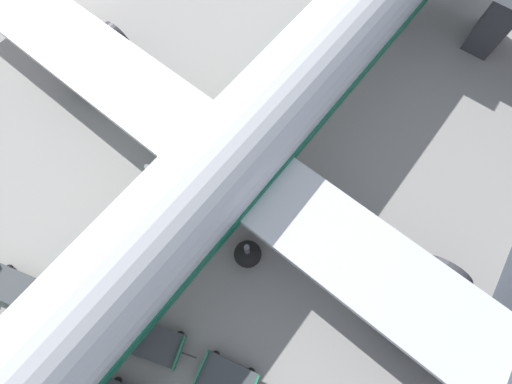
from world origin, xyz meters
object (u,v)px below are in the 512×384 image
object	(u,v)px
baggage_dolly_row_mid_a_col_d	(83,313)
baggage_dolly_row_near_col_d	(53,374)
baggage_dolly_row_mid_a_col_c	(13,287)
baggage_dolly_row_mid_a_col_e	(156,343)
baggage_dolly_row_mid_a_col_f	(227,379)
airplane	(246,139)

from	to	relation	value
baggage_dolly_row_mid_a_col_d	baggage_dolly_row_near_col_d	bearing A→B (deg)	-77.07
baggage_dolly_row_mid_a_col_c	baggage_dolly_row_mid_a_col_d	world-z (taller)	same
baggage_dolly_row_mid_a_col_e	baggage_dolly_row_mid_a_col_f	distance (m)	3.47
baggage_dolly_row_mid_a_col_f	baggage_dolly_row_near_col_d	bearing A→B (deg)	-148.88
baggage_dolly_row_near_col_d	baggage_dolly_row_mid_a_col_d	xyz separation A→B (m)	(-0.59, 2.58, 0.00)
baggage_dolly_row_mid_a_col_c	baggage_dolly_row_mid_a_col_e	world-z (taller)	same
baggage_dolly_row_mid_a_col_c	baggage_dolly_row_mid_a_col_d	distance (m)	3.64
airplane	baggage_dolly_row_mid_a_col_f	xyz separation A→B (m)	(4.70, -8.84, -2.87)
baggage_dolly_row_mid_a_col_f	baggage_dolly_row_mid_a_col_d	bearing A→B (deg)	-169.50
airplane	baggage_dolly_row_mid_a_col_d	bearing A→B (deg)	-102.83
baggage_dolly_row_mid_a_col_d	airplane	bearing A→B (deg)	77.17
airplane	baggage_dolly_row_mid_a_col_d	size ratio (longest dim) A/B	14.63
airplane	baggage_dolly_row_mid_a_col_f	distance (m)	10.42
airplane	baggage_dolly_row_mid_a_col_e	world-z (taller)	airplane
baggage_dolly_row_mid_a_col_c	baggage_dolly_row_mid_a_col_f	xyz separation A→B (m)	(10.54, 2.20, 0.00)
airplane	baggage_dolly_row_mid_a_col_f	bearing A→B (deg)	-61.99
baggage_dolly_row_mid_a_col_e	baggage_dolly_row_mid_a_col_d	bearing A→B (deg)	-167.87
baggage_dolly_row_mid_a_col_c	baggage_dolly_row_near_col_d	bearing A→B (deg)	-22.17
baggage_dolly_row_near_col_d	baggage_dolly_row_mid_a_col_d	world-z (taller)	same
baggage_dolly_row_mid_a_col_c	baggage_dolly_row_mid_a_col_e	size ratio (longest dim) A/B	1.00
airplane	baggage_dolly_row_near_col_d	bearing A→B (deg)	-97.69
baggage_dolly_row_mid_a_col_d	baggage_dolly_row_mid_a_col_f	size ratio (longest dim) A/B	1.00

